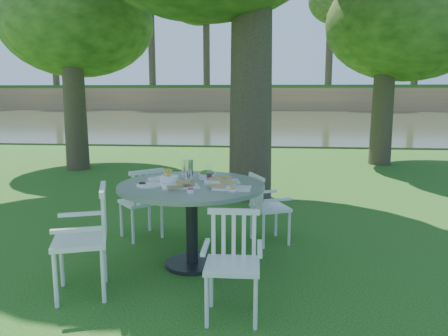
{
  "coord_description": "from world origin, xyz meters",
  "views": [
    {
      "loc": [
        0.52,
        -5.05,
        1.76
      ],
      "look_at": [
        0.0,
        0.2,
        0.85
      ],
      "focal_mm": 35.0,
      "sensor_mm": 36.0,
      "label": 1
    }
  ],
  "objects": [
    {
      "name": "ground",
      "position": [
        0.0,
        0.0,
        0.0
      ],
      "size": [
        140.0,
        140.0,
        0.0
      ],
      "primitive_type": "plane",
      "color": "#14410D",
      "rests_on": "ground"
    },
    {
      "name": "table",
      "position": [
        -0.23,
        -0.82,
        0.7
      ],
      "size": [
        1.47,
        1.47,
        0.86
      ],
      "color": "black",
      "rests_on": "ground"
    },
    {
      "name": "chair_ne",
      "position": [
        0.5,
        -0.06,
        0.48
      ],
      "size": [
        0.52,
        0.54,
        0.82
      ],
      "rotation": [
        0.0,
        0.0,
        -4.3
      ],
      "color": "white",
      "rests_on": "ground"
    },
    {
      "name": "chair_nw",
      "position": [
        -0.94,
        -0.07,
        0.51
      ],
      "size": [
        0.6,
        0.6,
        0.87
      ],
      "rotation": [
        0.0,
        0.0,
        -2.42
      ],
      "color": "white",
      "rests_on": "ground"
    },
    {
      "name": "chair_sw",
      "position": [
        -1.0,
        -1.53,
        0.57
      ],
      "size": [
        0.59,
        0.61,
        0.96
      ],
      "rotation": [
        0.0,
        0.0,
        -1.23
      ],
      "color": "white",
      "rests_on": "ground"
    },
    {
      "name": "chair_se",
      "position": [
        0.27,
        -1.76,
        0.49
      ],
      "size": [
        0.43,
        0.4,
        0.84
      ],
      "rotation": [
        0.0,
        0.0,
        0.02
      ],
      "color": "white",
      "rests_on": "ground"
    },
    {
      "name": "tableware",
      "position": [
        -0.26,
        -0.77,
        0.9
      ],
      "size": [
        1.14,
        0.78,
        0.23
      ],
      "color": "white",
      "rests_on": "table"
    },
    {
      "name": "river",
      "position": [
        0.0,
        23.0,
        0.0
      ],
      "size": [
        100.0,
        28.0,
        0.12
      ],
      "primitive_type": "cube",
      "color": "#303720",
      "rests_on": "ground"
    },
    {
      "name": "far_bank",
      "position": [
        0.28,
        41.12,
        7.25
      ],
      "size": [
        100.0,
        18.0,
        15.2
      ],
      "color": "#9A7448",
      "rests_on": "ground"
    }
  ]
}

